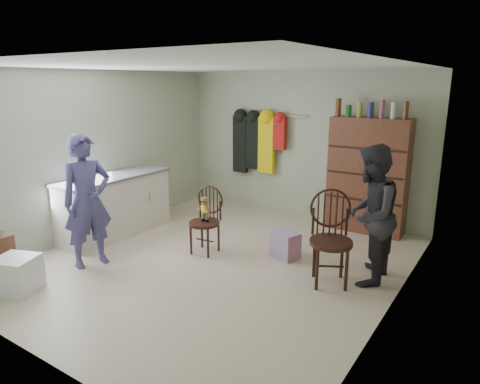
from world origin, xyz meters
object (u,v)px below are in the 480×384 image
Objects in this scene: counter at (115,205)px; dresser at (368,175)px; chair_far at (331,234)px; chair_front at (206,216)px.

dresser is at bearing 35.69° from counter.
dresser is at bearing 66.96° from chair_far.
counter reaches higher than chair_front.
counter is 1.66× the size of chair_far.
counter is at bearing -178.80° from chair_front.
counter is at bearing -144.31° from dresser.
counter is 0.90× the size of dresser.
dresser is (3.20, 2.30, 0.44)m from counter.
chair_front is at bearing -126.90° from dresser.
chair_front is at bearing 153.02° from chair_far.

